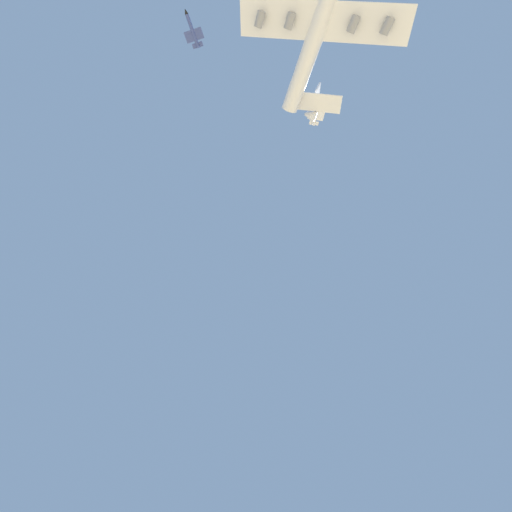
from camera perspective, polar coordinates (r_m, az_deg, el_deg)
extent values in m
cylinder|color=white|center=(149.05, 10.95, 34.39)|extent=(35.83, 63.81, 6.40)
cone|color=white|center=(158.94, 9.19, 21.38)|extent=(7.22, 7.49, 5.76)
cube|color=white|center=(148.41, 10.77, 33.59)|extent=(50.36, 48.13, 18.06)
cylinder|color=gray|center=(150.80, 0.64, 34.29)|extent=(4.90, 5.81, 3.00)
cylinder|color=gray|center=(148.14, 5.57, 33.99)|extent=(4.90, 5.81, 3.00)
cylinder|color=gray|center=(145.18, 15.68, 32.74)|extent=(4.90, 5.81, 3.00)
cylinder|color=gray|center=(144.94, 20.69, 31.80)|extent=(4.90, 5.81, 3.00)
cube|color=white|center=(163.85, 9.96, 24.39)|extent=(8.14, 8.35, 10.16)
cube|color=white|center=(156.89, 9.48, 23.60)|extent=(20.30, 19.61, 6.92)
cylinder|color=#38478C|center=(182.66, -10.33, 32.49)|extent=(11.90, 8.00, 1.50)
cone|color=black|center=(181.86, -11.45, 34.64)|extent=(2.49, 2.32, 1.50)
cube|color=#38478C|center=(182.66, -10.12, 32.05)|extent=(7.90, 9.12, 0.24)
cube|color=#38478C|center=(185.32, -9.47, 31.05)|extent=(2.16, 1.41, 2.60)
cube|color=#38478C|center=(183.63, -9.54, 30.93)|extent=(4.19, 5.14, 0.20)
cylinder|color=silver|center=(190.85, 9.95, 22.17)|extent=(8.54, 11.60, 1.50)
cone|color=black|center=(188.59, 10.62, 24.24)|extent=(2.36, 2.50, 1.50)
cube|color=silver|center=(191.15, 9.83, 21.73)|extent=(9.09, 8.13, 0.24)
cube|color=silver|center=(194.46, 9.41, 20.90)|extent=(1.51, 2.10, 2.60)
cube|color=silver|center=(192.86, 9.48, 20.70)|extent=(5.10, 4.35, 0.20)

